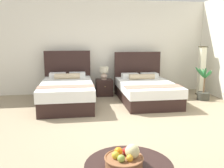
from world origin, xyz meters
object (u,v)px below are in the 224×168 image
object	(u,v)px
potted_palm	(204,91)
bed_near_corner	(146,90)
floor_lamp_corner	(201,71)
nightstand	(104,87)
bed_near_window	(67,92)
table_lamp	(104,72)
fruit_bowl	(125,159)

from	to	relation	value
potted_palm	bed_near_corner	bearing A→B (deg)	176.36
bed_near_corner	floor_lamp_corner	bearing A→B (deg)	14.80
nightstand	floor_lamp_corner	world-z (taller)	floor_lamp_corner
bed_near_window	floor_lamp_corner	size ratio (longest dim) A/B	1.52
bed_near_corner	floor_lamp_corner	xyz separation A→B (m)	(1.84, 0.49, 0.41)
floor_lamp_corner	potted_palm	distance (m)	0.78
table_lamp	potted_palm	size ratio (longest dim) A/B	0.40
fruit_bowl	floor_lamp_corner	distance (m)	5.52
nightstand	potted_palm	distance (m)	2.81
bed_near_corner	bed_near_window	bearing A→B (deg)	-179.90
bed_near_corner	nightstand	distance (m)	1.34
bed_near_corner	potted_palm	world-z (taller)	bed_near_corner
bed_near_window	fruit_bowl	distance (m)	4.04
bed_near_window	bed_near_corner	bearing A→B (deg)	0.10
nightstand	table_lamp	world-z (taller)	table_lamp
bed_near_corner	nightstand	size ratio (longest dim) A/B	4.31
floor_lamp_corner	bed_near_corner	bearing A→B (deg)	-165.20
nightstand	fruit_bowl	world-z (taller)	fruit_bowl
bed_near_window	nightstand	world-z (taller)	bed_near_window
table_lamp	potted_palm	distance (m)	2.85
nightstand	floor_lamp_corner	xyz separation A→B (m)	(2.87, -0.37, 0.48)
bed_near_corner	nightstand	world-z (taller)	bed_near_corner
bed_near_window	potted_palm	distance (m)	3.71
bed_near_window	nightstand	xyz separation A→B (m)	(1.06, 0.86, -0.09)
bed_near_window	potted_palm	xyz separation A→B (m)	(3.70, -0.10, -0.07)
fruit_bowl	bed_near_corner	bearing A→B (deg)	70.81
bed_near_corner	nightstand	xyz separation A→B (m)	(-1.03, 0.85, -0.07)
bed_near_window	fruit_bowl	xyz separation A→B (m)	(0.70, -3.98, 0.15)
nightstand	floor_lamp_corner	distance (m)	2.93
table_lamp	fruit_bowl	xyz separation A→B (m)	(-0.36, -4.85, -0.22)
bed_near_corner	table_lamp	xyz separation A→B (m)	(-1.03, 0.87, 0.39)
potted_palm	table_lamp	bearing A→B (deg)	159.75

